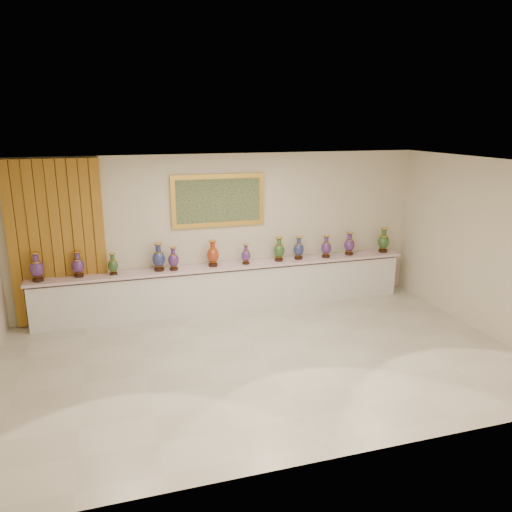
{
  "coord_description": "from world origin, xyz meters",
  "views": [
    {
      "loc": [
        -2.14,
        -6.76,
        3.59
      ],
      "look_at": [
        0.41,
        1.7,
        1.19
      ],
      "focal_mm": 35.0,
      "sensor_mm": 36.0,
      "label": 1
    }
  ],
  "objects_px": {
    "vase_1": "(78,265)",
    "vase_2": "(113,265)",
    "vase_0": "(37,268)",
    "counter": "(228,287)"
  },
  "relations": [
    {
      "from": "vase_1",
      "to": "vase_2",
      "type": "relative_size",
      "value": 1.17
    },
    {
      "from": "vase_0",
      "to": "vase_2",
      "type": "xyz_separation_m",
      "value": [
        1.26,
        0.02,
        -0.05
      ]
    },
    {
      "from": "vase_0",
      "to": "vase_2",
      "type": "bearing_deg",
      "value": 0.69
    },
    {
      "from": "counter",
      "to": "vase_0",
      "type": "relative_size",
      "value": 14.07
    },
    {
      "from": "counter",
      "to": "vase_0",
      "type": "xyz_separation_m",
      "value": [
        -3.39,
        -0.05,
        0.7
      ]
    },
    {
      "from": "vase_1",
      "to": "vase_2",
      "type": "xyz_separation_m",
      "value": [
        0.59,
        -0.05,
        -0.03
      ]
    },
    {
      "from": "counter",
      "to": "vase_2",
      "type": "xyz_separation_m",
      "value": [
        -2.12,
        -0.04,
        0.64
      ]
    },
    {
      "from": "counter",
      "to": "vase_2",
      "type": "bearing_deg",
      "value": -178.94
    },
    {
      "from": "vase_0",
      "to": "vase_2",
      "type": "relative_size",
      "value": 1.3
    },
    {
      "from": "counter",
      "to": "vase_1",
      "type": "distance_m",
      "value": 2.8
    }
  ]
}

